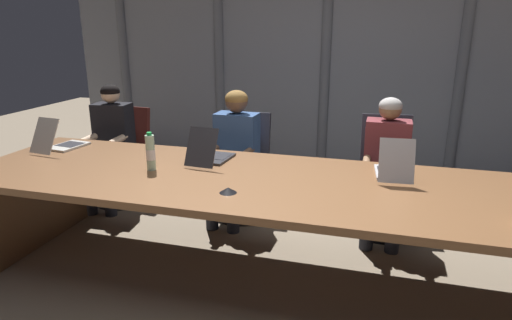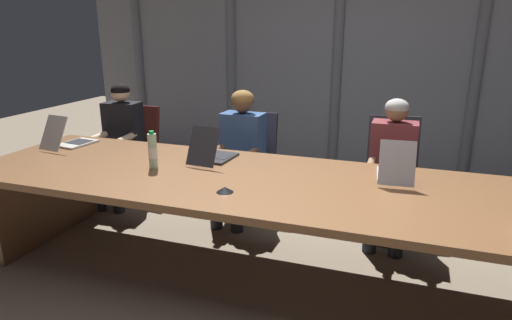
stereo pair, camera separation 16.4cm
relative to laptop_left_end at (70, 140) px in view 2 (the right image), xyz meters
The scene contains 14 objects.
ground_plane 2.16m from the laptop_left_end, ahead, with size 13.54×13.54×0.00m, color #7F705B.
conference_table 2.02m from the laptop_left_end, ahead, with size 4.61×1.24×0.73m.
curtain_backdrop 3.14m from the laptop_left_end, 49.83° to the left, with size 6.77×0.17×2.79m.
laptop_left_end is the anchor object (origin of this frame).
laptop_left_mid 1.35m from the laptop_left_end, ahead, with size 0.26×0.46×0.29m.
laptop_center 2.68m from the laptop_left_end, ahead, with size 0.26×0.42×0.30m.
office_chair_left_end 0.90m from the laptop_left_end, 85.30° to the left, with size 0.60×0.60×0.94m.
office_chair_left_mid 1.63m from the laptop_left_end, 30.03° to the left, with size 0.60×0.60×0.95m.
office_chair_center 2.80m from the laptop_left_end, 16.56° to the left, with size 0.60×0.60×0.99m.
person_left_end 0.64m from the laptop_left_end, 85.87° to the left, with size 0.40×0.57×1.19m.
person_left_mid 1.47m from the laptop_left_end, 25.51° to the left, with size 0.41×0.56×1.19m.
person_center 2.72m from the laptop_left_end, 13.29° to the left, with size 0.37×0.55×1.18m.
water_bottle_primary 1.05m from the laptop_left_end, 16.27° to the right, with size 0.07×0.07×0.28m.
conference_mic_left_side 1.79m from the laptop_left_end, 18.87° to the right, with size 0.11×0.11×0.04m, color black.
Camera 2 is at (0.72, -2.67, 1.73)m, focal length 30.83 mm.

